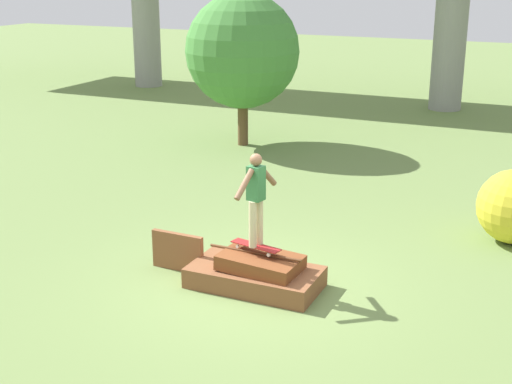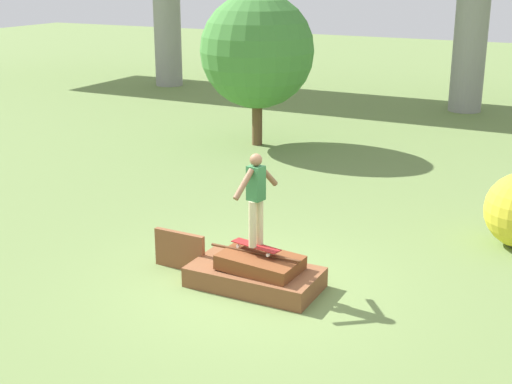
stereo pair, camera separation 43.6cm
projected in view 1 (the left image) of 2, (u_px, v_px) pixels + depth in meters
The scene contains 6 objects.
ground_plane at pixel (255, 286), 11.08m from camera, with size 80.00×80.00×0.00m, color olive.
scrap_pile at pixel (256, 273), 11.00m from camera, with size 2.02×1.06×0.59m.
scrap_plank_loose at pixel (178, 252), 11.60m from camera, with size 0.92×0.11×0.64m.
skateboard at pixel (256, 246), 10.92m from camera, with size 0.86×0.35×0.09m.
skater at pixel (256, 194), 10.66m from camera, with size 0.28×1.02×1.45m.
tree_behind_left at pixel (243, 51), 19.07m from camera, with size 3.08×3.08×4.12m.
Camera 1 is at (4.22, -9.19, 4.77)m, focal length 50.00 mm.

